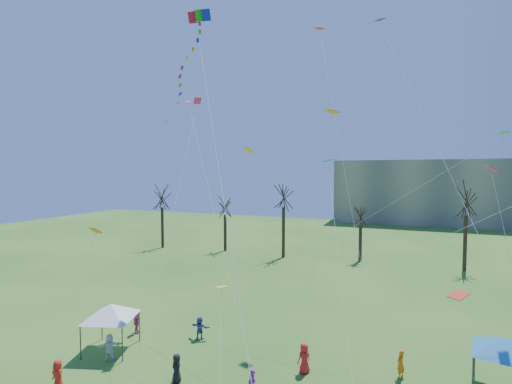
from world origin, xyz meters
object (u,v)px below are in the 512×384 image
at_px(big_box_kite, 188,74).
at_px(canopy_tent_white, 111,311).
at_px(canopy_tent_blue, 503,345).
at_px(distant_building, 470,193).

bearing_deg(big_box_kite, canopy_tent_white, -173.11).
xyz_separation_m(canopy_tent_white, canopy_tent_blue, (23.36, 4.22, -0.09)).
bearing_deg(canopy_tent_blue, distant_building, 81.73).
xyz_separation_m(distant_building, big_box_kite, (-28.03, -75.31, 10.54)).
bearing_deg(canopy_tent_white, distant_building, 66.03).
bearing_deg(big_box_kite, canopy_tent_blue, 11.31).
distance_m(distant_building, canopy_tent_white, 83.31).
height_order(distant_building, canopy_tent_blue, distant_building).
relative_size(big_box_kite, canopy_tent_white, 5.92).
bearing_deg(canopy_tent_blue, big_box_kite, -168.69).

